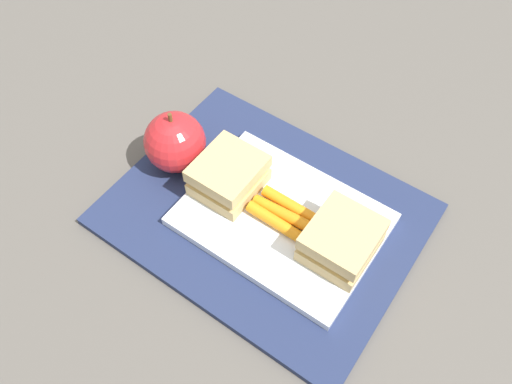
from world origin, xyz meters
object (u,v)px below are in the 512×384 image
food_tray (282,219)px  sandwich_half_left (342,240)px  apple (177,140)px  sandwich_half_right (228,175)px  carrot_sticks_bundle (282,213)px

food_tray → sandwich_half_left: bearing=180.0°
sandwich_half_left → apple: 0.24m
sandwich_half_right → carrot_sticks_bundle: (-0.08, -0.00, -0.01)m
sandwich_half_right → apple: bearing=-2.5°
food_tray → carrot_sticks_bundle: (-0.00, -0.00, 0.01)m
apple → food_tray: bearing=178.7°
food_tray → apple: apple is taller
food_tray → apple: bearing=-1.3°
food_tray → sandwich_half_left: size_ratio=2.88×
food_tray → sandwich_half_right: size_ratio=2.88×
carrot_sticks_bundle → apple: bearing=-1.1°
sandwich_half_right → apple: apple is taller
food_tray → sandwich_half_left: 0.08m
food_tray → sandwich_half_left: (-0.08, 0.00, 0.03)m
food_tray → carrot_sticks_bundle: carrot_sticks_bundle is taller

